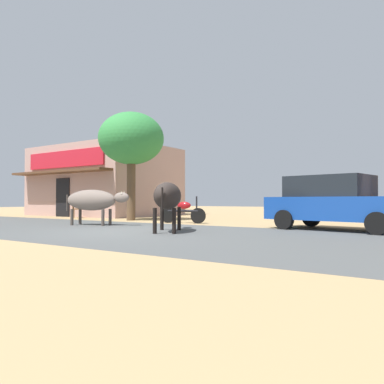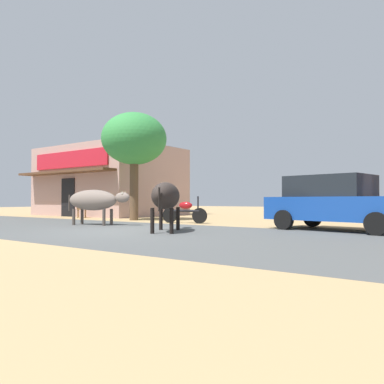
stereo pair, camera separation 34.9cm
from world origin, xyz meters
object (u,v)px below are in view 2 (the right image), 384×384
object	(u,v)px
roadside_tree	(134,140)
cow_near_brown	(94,200)
parked_hatchback_car	(337,202)
cafe_chair_near_tree	(80,208)
cow_far_dark	(166,196)
parked_motorcycle	(185,211)

from	to	relation	value
roadside_tree	cow_near_brown	bearing A→B (deg)	-70.75
parked_hatchback_car	cafe_chair_near_tree	distance (m)	12.74
cafe_chair_near_tree	roadside_tree	bearing A→B (deg)	-0.72
parked_hatchback_car	cafe_chair_near_tree	bearing A→B (deg)	177.18
roadside_tree	parked_hatchback_car	xyz separation A→B (m)	(8.91, -0.58, -2.78)
cow_far_dark	cafe_chair_near_tree	xyz separation A→B (m)	(-8.86, 3.93, -0.49)
parked_hatchback_car	cafe_chair_near_tree	world-z (taller)	parked_hatchback_car
cow_near_brown	cow_far_dark	world-z (taller)	cow_far_dark
cow_near_brown	parked_hatchback_car	bearing A→B (deg)	18.50
cow_near_brown	cafe_chair_near_tree	size ratio (longest dim) A/B	2.72
roadside_tree	parked_hatchback_car	bearing A→B (deg)	-3.72
roadside_tree	cow_near_brown	distance (m)	4.34
cow_near_brown	cow_far_dark	distance (m)	4.00
parked_hatchback_car	cow_near_brown	size ratio (longest dim) A/B	1.77
parked_motorcycle	cafe_chair_near_tree	distance (m)	6.97
parked_hatchback_car	cow_far_dark	xyz separation A→B (m)	(-3.86, -3.30, 0.16)
roadside_tree	cow_near_brown	size ratio (longest dim) A/B	1.93
parked_hatchback_car	cow_near_brown	distance (m)	8.22
cafe_chair_near_tree	cow_far_dark	bearing A→B (deg)	-23.92
cow_far_dark	cafe_chair_near_tree	world-z (taller)	cow_far_dark
parked_motorcycle	cow_far_dark	size ratio (longest dim) A/B	0.77
parked_motorcycle	cow_near_brown	world-z (taller)	cow_near_brown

